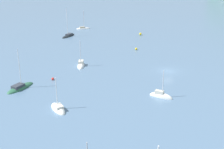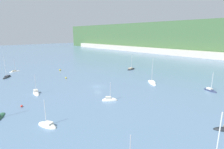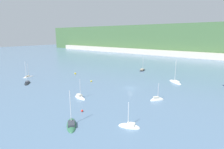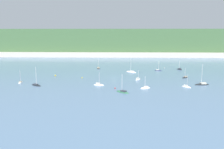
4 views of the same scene
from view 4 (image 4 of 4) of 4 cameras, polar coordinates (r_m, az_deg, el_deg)
The scene contains 20 objects.
ground_plane at distance 132.17m, azimuth 0.50°, elevation -0.79°, with size 600.00×600.00×0.00m, color slate.
hillside_ridge at distance 288.35m, azimuth 1.30°, elevation 8.56°, with size 434.24×81.57×31.48m.
shore_town_strip at distance 245.00m, azimuth 1.17°, elevation 5.14°, with size 369.11×6.00×5.44m.
sailboat_0 at distance 168.64m, azimuth 17.22°, elevation 1.27°, with size 3.83×5.12×6.94m.
sailboat_1 at distance 166.16m, azimuth -3.58°, elevation 1.59°, with size 3.12×7.02×8.46m.
sailboat_2 at distance 126.32m, azimuth 6.80°, elevation -1.36°, with size 3.92×4.44×6.66m.
sailboat_3 at distance 128.20m, azimuth -22.78°, elevation -1.95°, with size 2.21×5.56×7.53m.
sailboat_4 at distance 118.51m, azimuth -19.20°, elevation -2.68°, with size 7.08×5.71×10.21m.
sailboat_5 at distance 107.27m, azimuth 8.72°, elevation -3.58°, with size 5.39×3.47×6.95m.
sailboat_6 at distance 112.78m, azimuth -3.49°, elevation -2.74°, with size 5.73×2.58×7.35m.
sailboat_7 at distance 99.09m, azimuth 2.79°, elevation -4.64°, with size 6.88×6.20×9.10m.
sailboat_8 at distance 151.06m, azimuth 5.05°, elevation 0.65°, with size 7.64×6.53×10.77m.
sailboat_9 at distance 160.00m, azimuth 11.96°, elevation 1.02°, with size 5.36×3.41×7.31m.
sailboat_10 at distance 114.86m, azimuth 18.83°, elevation -3.06°, with size 4.55×4.50×6.76m.
sailboat_11 at distance 138.37m, azimuth 18.55°, elevation -0.79°, with size 5.02×4.24×6.71m.
sailboat_12 at distance 122.67m, azimuth 22.45°, elevation -2.45°, with size 8.16×3.90×11.72m.
mooring_buoy_0 at distance 130.92m, azimuth -7.83°, elevation -0.85°, with size 0.69×0.69×0.69m.
mooring_buoy_1 at distance 171.94m, azimuth 13.57°, elevation 1.68°, with size 0.61×0.61×0.61m.
mooring_buoy_2 at distance 105.51m, azimuth 0.80°, elevation -3.57°, with size 0.60×0.60×0.60m.
mooring_buoy_3 at distance 140.68m, azimuth -14.59°, elevation -0.26°, with size 0.86×0.86×0.86m.
Camera 4 is at (3.17, -129.51, 26.19)m, focal length 35.00 mm.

